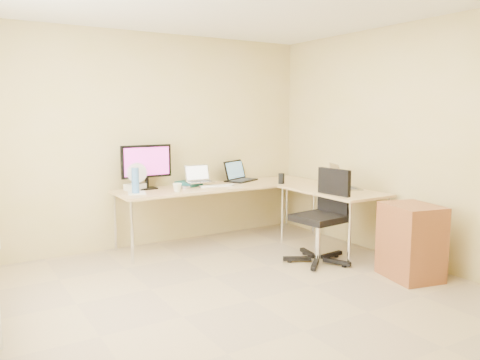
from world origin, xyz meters
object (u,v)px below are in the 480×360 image
cabinet (411,243)px  monitor (146,167)px  water_bottle (135,181)px  desk_return (332,220)px  laptop_center (200,174)px  desk_fan (136,178)px  mug (177,188)px  desk_main (221,214)px  keyboard (216,186)px  laptop_black (241,171)px  laptop_return (346,179)px  office_chair (318,218)px

cabinet → monitor: bearing=140.3°
monitor → water_bottle: (-0.23, -0.23, -0.12)m
desk_return → monitor: monitor is taller
laptop_center → desk_fan: desk_fan is taller
mug → water_bottle: size_ratio=0.36×
mug → cabinet: bearing=-51.2°
desk_return → desk_main: bearing=134.3°
desk_main → keyboard: 0.39m
cabinet → laptop_black: bearing=114.7°
monitor → keyboard: size_ratio=1.58×
mug → cabinet: 2.61m
laptop_return → office_chair: (-0.64, -0.25, -0.36)m
laptop_center → cabinet: bearing=-59.1°
desk_return → laptop_black: size_ratio=2.98×
desk_fan → desk_return: bearing=-17.3°
desk_return → office_chair: size_ratio=1.26×
laptop_return → laptop_center: bearing=73.1°
desk_fan → mug: bearing=-32.9°
keyboard → cabinet: 2.40m
monitor → office_chair: bearing=-49.3°
laptop_center → cabinet: (1.19, -2.26, -0.53)m
desk_main → office_chair: (0.49, -1.31, 0.14)m
laptop_black → water_bottle: bearing=162.4°
monitor → office_chair: monitor is taller
mug → desk_fan: desk_fan is taller
desk_return → water_bottle: bearing=155.3°
keyboard → cabinet: size_ratio=0.52×
office_chair → mug: bearing=129.7°
water_bottle → office_chair: (1.62, -1.27, -0.38)m
monitor → keyboard: monitor is taller
keyboard → mug: mug is taller
water_bottle → laptop_return: water_bottle is taller
desk_main → desk_return: same height
keyboard → laptop_center: bearing=150.5°
monitor → laptop_center: size_ratio=1.90×
desk_main → mug: size_ratio=24.77×
desk_fan → water_bottle: bearing=-97.4°
laptop_return → water_bottle: bearing=88.0°
laptop_black → mug: laptop_black is taller
desk_fan → office_chair: desk_fan is taller
keyboard → laptop_return: bearing=-27.2°
desk_return → mug: (-1.65, 0.82, 0.42)m
desk_main → laptop_center: 0.59m
desk_return → laptop_return: size_ratio=3.45×
laptop_black → mug: (-1.11, -0.38, -0.09)m
keyboard → office_chair: bearing=-52.6°
monitor → laptop_center: 0.67m
monitor → desk_fan: (-0.14, 0.00, -0.12)m
desk_return → laptop_center: (-1.23, 1.07, 0.52)m
desk_return → mug: 1.89m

